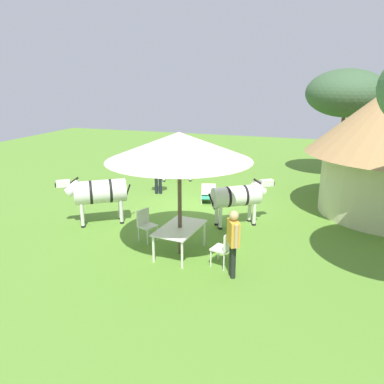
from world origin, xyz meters
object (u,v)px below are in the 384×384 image
(shade_umbrella, at_px, (179,146))
(patio_chair_east_end, at_px, (146,223))
(zebra_toward_hut, at_px, (99,192))
(patio_chair_near_hut, at_px, (224,247))
(acacia_tree_right_background, at_px, (346,93))
(zebra_nearest_camera, at_px, (238,196))
(patio_dining_table, at_px, (180,230))
(guest_beside_umbrella, at_px, (233,238))
(striped_lounge_chair, at_px, (209,195))
(zebra_by_umbrella, at_px, (178,160))
(standing_watcher, at_px, (158,168))

(shade_umbrella, xyz_separation_m, patio_chair_east_end, (-0.48, -1.21, -2.31))
(zebra_toward_hut, bearing_deg, patio_chair_east_end, -145.63)
(shade_umbrella, height_order, zebra_toward_hut, shade_umbrella)
(patio_chair_near_hut, distance_m, acacia_tree_right_background, 11.05)
(patio_chair_east_end, xyz_separation_m, zebra_nearest_camera, (-1.98, 2.18, 0.41))
(shade_umbrella, relative_size, patio_dining_table, 2.24)
(guest_beside_umbrella, bearing_deg, patio_dining_table, -142.68)
(patio_chair_near_hut, height_order, striped_lounge_chair, patio_chair_near_hut)
(shade_umbrella, relative_size, zebra_nearest_camera, 1.95)
(patio_chair_east_end, relative_size, striped_lounge_chair, 0.96)
(patio_dining_table, relative_size, patio_chair_near_hut, 1.78)
(striped_lounge_chair, distance_m, acacia_tree_right_background, 7.97)
(patio_chair_near_hut, height_order, patio_chair_east_end, same)
(patio_chair_east_end, distance_m, zebra_by_umbrella, 6.60)
(standing_watcher, bearing_deg, zebra_by_umbrella, -108.65)
(zebra_nearest_camera, bearing_deg, zebra_by_umbrella, -175.78)
(acacia_tree_right_background, bearing_deg, zebra_toward_hut, -39.92)
(striped_lounge_chair, bearing_deg, patio_chair_east_end, 63.55)
(zebra_by_umbrella, height_order, acacia_tree_right_background, acacia_tree_right_background)
(patio_chair_east_end, bearing_deg, guest_beside_umbrella, 87.97)
(standing_watcher, distance_m, zebra_toward_hut, 3.56)
(zebra_by_umbrella, bearing_deg, zebra_toward_hut, -25.13)
(patio_chair_east_end, height_order, standing_watcher, standing_watcher)
(patio_chair_east_end, height_order, guest_beside_umbrella, guest_beside_umbrella)
(acacia_tree_right_background, bearing_deg, patio_chair_east_end, -29.50)
(patio_chair_near_hut, relative_size, acacia_tree_right_background, 0.19)
(striped_lounge_chair, height_order, zebra_nearest_camera, zebra_nearest_camera)
(striped_lounge_chair, relative_size, zebra_by_umbrella, 0.44)
(patio_chair_near_hut, xyz_separation_m, standing_watcher, (-5.06, -3.96, 0.53))
(patio_chair_east_end, bearing_deg, striped_lounge_chair, -168.32)
(shade_umbrella, bearing_deg, standing_watcher, -150.34)
(shade_umbrella, distance_m, patio_chair_east_end, 2.65)
(zebra_toward_hut, bearing_deg, guest_beside_umbrella, -147.44)
(patio_dining_table, xyz_separation_m, zebra_nearest_camera, (-2.46, 0.97, 0.27))
(acacia_tree_right_background, bearing_deg, zebra_by_umbrella, -66.50)
(guest_beside_umbrella, distance_m, zebra_nearest_camera, 3.25)
(patio_chair_near_hut, distance_m, guest_beside_umbrella, 0.68)
(guest_beside_umbrella, relative_size, acacia_tree_right_background, 0.33)
(striped_lounge_chair, height_order, acacia_tree_right_background, acacia_tree_right_background)
(striped_lounge_chair, distance_m, zebra_by_umbrella, 3.37)
(shade_umbrella, height_order, zebra_by_umbrella, shade_umbrella)
(patio_chair_east_end, height_order, zebra_toward_hut, zebra_toward_hut)
(zebra_nearest_camera, relative_size, acacia_tree_right_background, 0.38)
(patio_dining_table, relative_size, zebra_nearest_camera, 0.87)
(shade_umbrella, height_order, striped_lounge_chair, shade_umbrella)
(patio_chair_east_end, relative_size, standing_watcher, 0.51)
(standing_watcher, relative_size, zebra_nearest_camera, 0.95)
(striped_lounge_chair, bearing_deg, zebra_by_umbrella, -65.87)
(standing_watcher, distance_m, zebra_by_umbrella, 2.17)
(shade_umbrella, distance_m, guest_beside_umbrella, 2.53)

